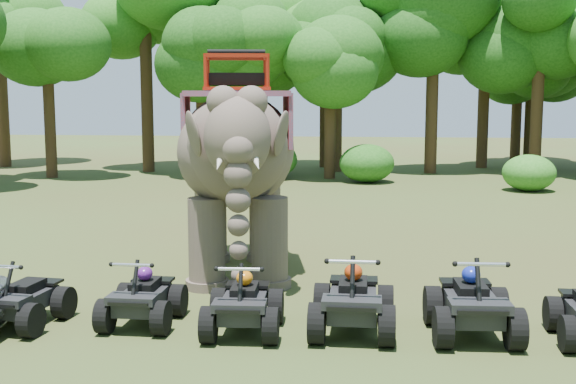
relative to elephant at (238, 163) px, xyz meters
name	(u,v)px	position (x,y,z in m)	size (l,w,h in m)	color
ground	(281,302)	(1.17, -2.08, -2.38)	(110.00, 110.00, 0.00)	#47381E
elephant	(238,163)	(0.00, 0.00, 0.00)	(2.49, 5.67, 4.76)	brown
atv_0	(22,291)	(-2.92, -3.94, -1.80)	(1.15, 1.57, 1.16)	black
atv_1	(143,290)	(-0.96, -3.64, -1.79)	(1.15, 1.58, 1.17)	black
atv_2	(244,296)	(0.79, -3.88, -1.77)	(1.20, 1.64, 1.22)	black
atv_3	(353,292)	(2.53, -3.69, -1.71)	(1.32, 1.82, 1.35)	black
atv_4	(472,295)	(4.41, -3.66, -1.70)	(1.33, 1.82, 1.35)	black
tree_0	(337,90)	(1.17, 21.51, 1.72)	(5.74, 5.74, 8.19)	#195114
tree_1	(433,71)	(5.84, 21.14, 2.60)	(6.98, 6.98, 9.97)	#195114
tree_2	(538,84)	(10.72, 20.56, 1.97)	(6.10, 6.10, 8.71)	#195114
tree_26	(49,100)	(-11.95, 17.18, 1.24)	(5.07, 5.07, 7.24)	#195114
tree_27	(146,72)	(-8.24, 20.27, 2.57)	(6.94, 6.94, 9.91)	#195114
tree_28	(247,85)	(-2.82, 18.07, 1.91)	(6.01, 6.01, 8.58)	#195114
tree_29	(330,99)	(1.00, 18.24, 1.28)	(5.12, 5.12, 7.32)	#195114
tree_30	(263,98)	(-2.55, 21.18, 1.31)	(5.16, 5.16, 7.38)	#195114
tree_31	(325,84)	(0.45, 23.69, 2.06)	(6.21, 6.21, 8.88)	#195114
tree_32	(518,85)	(11.15, 27.47, 2.05)	(6.20, 6.20, 8.85)	#195114
tree_34	(1,71)	(-16.70, 21.91, 2.73)	(7.16, 7.16, 10.23)	#195114
tree_37	(201,100)	(-4.94, 17.98, 1.25)	(5.08, 5.08, 7.26)	#195114
tree_38	(530,101)	(11.88, 27.50, 1.12)	(4.91, 4.91, 7.01)	#195114
tree_39	(537,100)	(11.50, 24.14, 1.18)	(4.98, 4.98, 7.12)	#195114
tree_40	(484,78)	(8.79, 24.17, 2.37)	(6.65, 6.65, 9.50)	#195114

